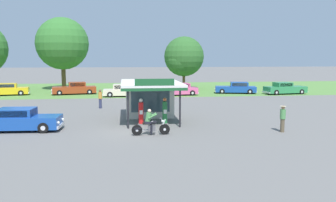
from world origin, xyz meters
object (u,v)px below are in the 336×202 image
object	(u,v)px
motorcycle_with_rider	(150,124)
featured_classic_sedan	(19,120)
bystander_standing_back_lot	(283,118)
gas_pump_offside	(165,112)
bystander_leaning_by_kiosk	(100,98)
parked_car_back_row_centre_right	(178,90)
parked_car_second_row_spare	(75,89)
parked_car_back_row_centre_left	(236,88)
gas_pump_nearside	(141,113)
parked_car_back_row_right	(6,90)
parked_car_back_row_far_right	(285,89)
parked_car_back_row_left	(124,91)

from	to	relation	value
motorcycle_with_rider	featured_classic_sedan	distance (m)	8.51
motorcycle_with_rider	bystander_standing_back_lot	xyz separation A→B (m)	(8.25, -0.22, 0.24)
gas_pump_offside	bystander_leaning_by_kiosk	world-z (taller)	gas_pump_offside
parked_car_back_row_centre_right	bystander_standing_back_lot	bearing A→B (deg)	-81.81
featured_classic_sedan	parked_car_back_row_centre_right	world-z (taller)	parked_car_back_row_centre_right
parked_car_second_row_spare	parked_car_back_row_centre_left	bearing A→B (deg)	-3.93
gas_pump_nearside	featured_classic_sedan	xyz separation A→B (m)	(-7.80, -0.87, -0.17)
motorcycle_with_rider	parked_car_back_row_right	distance (m)	28.90
gas_pump_nearside	motorcycle_with_rider	world-z (taller)	gas_pump_nearside
featured_classic_sedan	gas_pump_offside	bearing A→B (deg)	5.28
motorcycle_with_rider	parked_car_back_row_far_right	world-z (taller)	motorcycle_with_rider
gas_pump_nearside	parked_car_back_row_right	size ratio (longest dim) A/B	0.32
parked_car_back_row_centre_left	bystander_leaning_by_kiosk	bearing A→B (deg)	-145.77
parked_car_back_row_centre_left	parked_car_back_row_right	world-z (taller)	parked_car_back_row_right
parked_car_back_row_centre_left	parked_car_second_row_spare	bearing A→B (deg)	176.07
parked_car_back_row_right	bystander_leaning_by_kiosk	bearing A→B (deg)	-45.48
gas_pump_offside	parked_car_back_row_left	world-z (taller)	gas_pump_offside
gas_pump_nearside	parked_car_back_row_centre_left	world-z (taller)	gas_pump_nearside
parked_car_back_row_left	parked_car_back_row_right	size ratio (longest dim) A/B	0.92
parked_car_second_row_spare	bystander_leaning_by_kiosk	xyz separation A→B (m)	(4.08, -12.79, 0.23)
gas_pump_offside	bystander_leaning_by_kiosk	xyz separation A→B (m)	(-4.98, 8.33, 0.08)
parked_car_back_row_centre_left	parked_car_back_row_centre_right	size ratio (longest dim) A/B	1.11
gas_pump_nearside	parked_car_back_row_centre_left	xyz separation A→B (m)	(13.37, 19.69, -0.16)
parked_car_back_row_centre_left	bystander_leaning_by_kiosk	world-z (taller)	bystander_leaning_by_kiosk
featured_classic_sedan	bystander_leaning_by_kiosk	bearing A→B (deg)	64.11
featured_classic_sedan	parked_car_back_row_left	distance (m)	19.81
motorcycle_with_rider	parked_car_second_row_spare	size ratio (longest dim) A/B	0.40
gas_pump_offside	parked_car_back_row_far_right	xyz separation A→B (m)	(17.60, 18.02, -0.17)
motorcycle_with_rider	parked_car_back_row_right	size ratio (longest dim) A/B	0.40
parked_car_back_row_centre_right	parked_car_second_row_spare	size ratio (longest dim) A/B	0.89
parked_car_back_row_left	bystander_leaning_by_kiosk	xyz separation A→B (m)	(-2.16, -9.47, 0.26)
gas_pump_nearside	parked_car_back_row_right	distance (m)	26.10
gas_pump_offside	bystander_standing_back_lot	world-z (taller)	gas_pump_offside
bystander_leaning_by_kiosk	parked_car_back_row_centre_left	bearing A→B (deg)	34.23
gas_pump_offside	motorcycle_with_rider	distance (m)	3.40
parked_car_back_row_centre_left	bystander_leaning_by_kiosk	distance (m)	20.20
parked_car_back_row_far_right	bystander_leaning_by_kiosk	size ratio (longest dim) A/B	3.25
parked_car_back_row_right	bystander_leaning_by_kiosk	distance (m)	17.59
parked_car_back_row_left	parked_car_second_row_spare	bearing A→B (deg)	152.00
featured_classic_sedan	bystander_leaning_by_kiosk	distance (m)	10.23
parked_car_back_row_centre_right	parked_car_second_row_spare	xyz separation A→B (m)	(-12.92, 2.73, 0.02)
featured_classic_sedan	bystander_standing_back_lot	distance (m)	16.63
parked_car_back_row_centre_right	bystander_leaning_by_kiosk	bearing A→B (deg)	-131.34
parked_car_back_row_centre_left	parked_car_back_row_right	bearing A→B (deg)	177.67
parked_car_back_row_right	bystander_leaning_by_kiosk	size ratio (longest dim) A/B	3.26
motorcycle_with_rider	parked_car_back_row_centre_right	bearing A→B (deg)	76.63
parked_car_second_row_spare	bystander_leaning_by_kiosk	size ratio (longest dim) A/B	3.28
parked_car_back_row_centre_right	parked_car_back_row_right	world-z (taller)	parked_car_back_row_centre_right
parked_car_back_row_left	bystander_standing_back_lot	world-z (taller)	bystander_standing_back_lot
parked_car_back_row_left	parked_car_back_row_right	distance (m)	14.81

